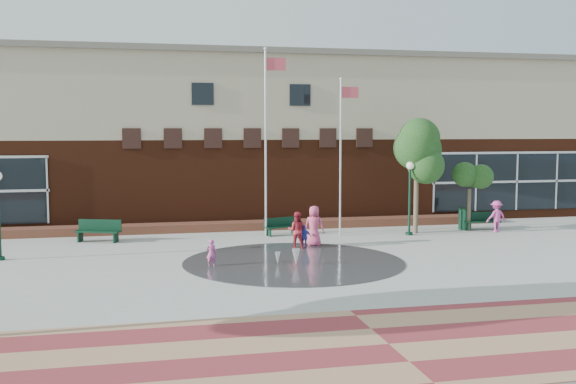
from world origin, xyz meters
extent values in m
plane|color=#666056|center=(0.00, 0.00, 0.00)|extent=(120.00, 120.00, 0.00)
cube|color=#A8A8A0|center=(0.00, 4.00, 0.00)|extent=(46.00, 18.00, 0.01)
cube|color=maroon|center=(0.00, -7.00, 0.00)|extent=(46.00, 6.00, 0.01)
cylinder|color=#383A3D|center=(0.00, 3.00, 0.00)|extent=(8.40, 8.40, 0.01)
cube|color=#4D1F10|center=(0.00, 17.50, 2.25)|extent=(44.00, 10.00, 4.50)
cube|color=tan|center=(0.00, 17.50, 6.75)|extent=(44.00, 10.00, 4.50)
cube|color=slate|center=(0.00, 17.50, 9.05)|extent=(44.40, 10.40, 0.30)
cube|color=black|center=(15.00, 12.48, 2.11)|extent=(10.00, 0.12, 3.19)
cube|color=black|center=(-2.50, 12.48, 6.79)|extent=(1.10, 0.10, 1.10)
cube|color=black|center=(2.50, 12.48, 6.79)|extent=(1.10, 0.10, 1.10)
cube|color=maroon|center=(0.00, 11.60, 0.00)|extent=(26.00, 1.20, 0.40)
cylinder|color=silver|center=(0.11, 9.34, 4.34)|extent=(0.11, 0.11, 8.67)
sphere|color=silver|center=(0.11, 9.34, 8.72)|extent=(0.17, 0.17, 0.17)
cube|color=#C64250|center=(0.59, 9.32, 8.04)|extent=(0.95, 0.06, 0.58)
cylinder|color=silver|center=(3.58, 8.78, 3.66)|extent=(0.09, 0.09, 7.32)
sphere|color=silver|center=(3.58, 8.78, 7.36)|extent=(0.15, 0.15, 0.15)
cube|color=#C64250|center=(4.00, 8.77, 6.75)|extent=(0.84, 0.05, 0.52)
cylinder|color=black|center=(-10.95, 5.83, 0.07)|extent=(0.33, 0.33, 0.15)
cylinder|color=black|center=(6.84, 8.21, 1.58)|extent=(0.11, 0.11, 3.17)
cylinder|color=black|center=(6.84, 8.21, 0.07)|extent=(0.34, 0.34, 0.15)
sphere|color=white|center=(6.84, 8.21, 3.33)|extent=(0.37, 0.37, 0.37)
cube|color=black|center=(-7.52, 9.31, 0.50)|extent=(2.07, 1.21, 0.07)
cube|color=black|center=(-7.44, 9.54, 0.76)|extent=(1.90, 0.74, 0.50)
cube|color=black|center=(0.88, 9.50, 0.42)|extent=(1.73, 0.99, 0.06)
cube|color=black|center=(0.81, 9.69, 0.63)|extent=(1.59, 0.60, 0.42)
cube|color=black|center=(10.98, 8.85, 0.46)|extent=(1.87, 0.75, 0.06)
cube|color=black|center=(11.01, 9.07, 0.69)|extent=(1.81, 0.30, 0.46)
cylinder|color=black|center=(10.27, 9.29, 0.53)|extent=(0.63, 0.63, 1.06)
cylinder|color=black|center=(10.27, 9.29, 1.08)|extent=(0.68, 0.68, 0.06)
cylinder|color=#4E4031|center=(7.38, 8.73, 1.65)|extent=(0.22, 0.22, 3.30)
cylinder|color=#4E4031|center=(10.28, 8.90, 1.05)|extent=(0.18, 0.18, 2.11)
cone|color=white|center=(-0.07, 2.29, 0.00)|extent=(0.32, 0.32, 0.62)
cone|color=white|center=(-0.70, 2.62, 0.00)|extent=(0.21, 0.21, 0.47)
imported|color=#CC4F97|center=(-3.13, 2.89, 0.51)|extent=(0.37, 0.25, 1.02)
imported|color=#AE2634|center=(0.79, 5.83, 0.79)|extent=(0.93, 0.84, 1.58)
imported|color=#D04771|center=(1.65, 6.26, 0.88)|extent=(1.03, 0.93, 1.77)
imported|color=#363BBB|center=(1.10, 5.74, 0.51)|extent=(0.60, 0.25, 1.01)
imported|color=#D646A0|center=(11.36, 8.16, 0.79)|extent=(1.07, 0.68, 1.58)
camera|label=1|loc=(-5.62, -21.52, 5.05)|focal=42.00mm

